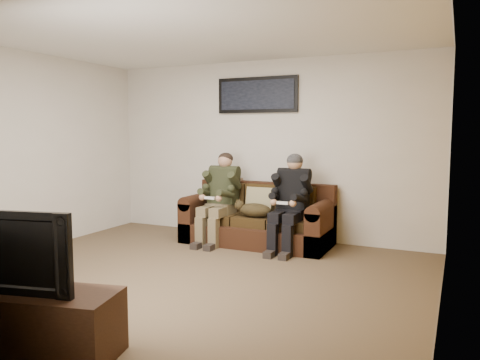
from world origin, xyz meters
The scene contains 15 objects.
floor centered at (0.00, 0.00, 0.00)m, with size 5.00×5.00×0.00m, color brown.
ceiling centered at (0.00, 0.00, 2.60)m, with size 5.00×5.00×0.00m, color silver.
wall_back centered at (0.00, 2.25, 1.30)m, with size 5.00×5.00×0.00m, color beige.
wall_left centered at (-2.50, 0.00, 1.30)m, with size 4.50×4.50×0.00m, color beige.
wall_right centered at (2.50, 0.00, 1.30)m, with size 4.50×4.50×0.00m, color beige.
accent_wall_right centered at (2.49, 0.00, 1.30)m, with size 4.50×4.50×0.00m, color #A87010.
sofa centered at (0.08, 1.82, 0.32)m, with size 2.04×0.88×0.84m.
throw_pillow centered at (0.08, 1.86, 0.59)m, with size 0.39×0.11×0.37m, color #998F64.
throw_blanket centered at (-0.54, 2.08, 0.84)m, with size 0.42×0.20×0.07m, color tan.
person_left centered at (-0.44, 1.65, 0.70)m, with size 0.51×0.87×1.26m.
person_right centered at (0.61, 1.65, 0.71)m, with size 0.51×0.86×1.27m.
cat centered at (0.11, 1.59, 0.51)m, with size 0.66×0.26×0.24m.
framed_poster centered at (-0.12, 2.22, 2.10)m, with size 1.25×0.05×0.52m.
tv_stand centered at (-0.18, -1.95, 0.23)m, with size 1.46×0.47×0.46m, color #321D10.
television centered at (-0.18, -1.95, 0.75)m, with size 1.00×0.13×0.58m, color black.
Camera 1 is at (2.60, -4.16, 1.56)m, focal length 35.00 mm.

